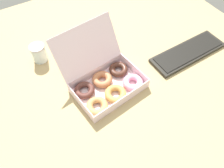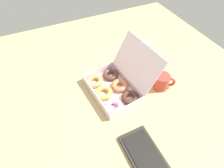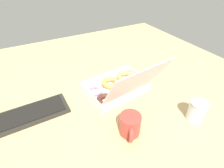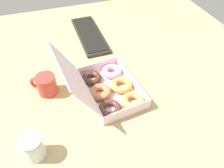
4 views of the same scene
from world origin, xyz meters
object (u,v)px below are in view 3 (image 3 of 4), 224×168
keyboard (20,118)px  coffee_mug (130,125)px  glass_jar (197,111)px  donut_box (117,87)px

keyboard → coffee_mug: coffee_mug is taller
coffee_mug → glass_jar: (-30.21, 7.40, 0.10)cm
keyboard → donut_box: bearing=175.9°
keyboard → coffee_mug: bearing=143.2°
glass_jar → donut_box: bearing=-57.9°
donut_box → glass_jar: (-21.11, 33.59, 1.61)cm
donut_box → glass_jar: bearing=122.1°
coffee_mug → glass_jar: size_ratio=1.22×
coffee_mug → glass_jar: 31.10cm
keyboard → glass_jar: 79.26cm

